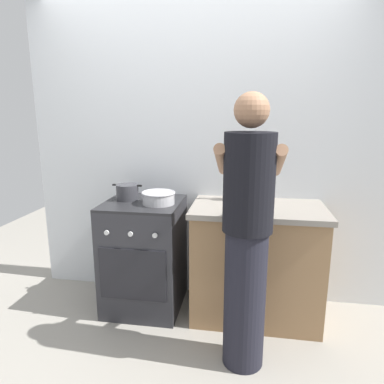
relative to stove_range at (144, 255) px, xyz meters
name	(u,v)px	position (x,y,z in m)	size (l,w,h in m)	color
ground	(183,318)	(0.35, -0.15, -0.45)	(6.00, 6.00, 0.00)	gray
back_wall	(217,154)	(0.55, 0.35, 0.80)	(3.20, 0.10, 2.50)	silver
countertop	(256,262)	(0.90, 0.00, 0.00)	(1.00, 0.60, 0.90)	#99724C
stove_range	(144,255)	(0.00, 0.00, 0.00)	(0.60, 0.62, 0.90)	#2D2D33
pot	(127,192)	(-0.14, 0.04, 0.51)	(0.24, 0.18, 0.13)	#38383D
mixing_bowl	(158,197)	(0.14, -0.04, 0.50)	(0.26, 0.26, 0.09)	#B7B7BC
utensil_crock	(232,189)	(0.69, 0.17, 0.54)	(0.10, 0.10, 0.31)	silver
spice_bottle	(263,201)	(0.93, 0.01, 0.49)	(0.04, 0.04, 0.08)	silver
person	(247,236)	(0.82, -0.55, 0.41)	(0.41, 0.50, 1.70)	black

